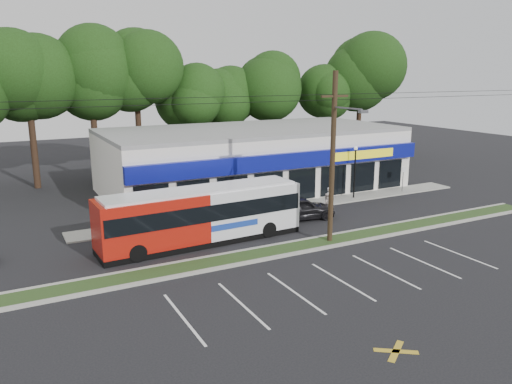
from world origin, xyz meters
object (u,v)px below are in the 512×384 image
object	(u,v)px
sign_post	(403,175)
pedestrian_a	(329,200)
metrobus	(202,214)
lamp_post	(355,166)
pedestrian_b	(326,204)
utility_pole	(331,153)
car_dark	(300,208)

from	to	relation	value
sign_post	pedestrian_a	xyz separation A→B (m)	(-9.34, -2.37, -0.58)
sign_post	metrobus	xyz separation A→B (m)	(-19.75, -4.07, 0.20)
lamp_post	pedestrian_b	distance (m)	5.80
utility_pole	pedestrian_a	xyz separation A→B (m)	(3.83, 5.28, -4.44)
lamp_post	metrobus	size ratio (longest dim) A/B	0.34
metrobus	pedestrian_a	xyz separation A→B (m)	(10.41, 1.71, -0.78)
utility_pole	lamp_post	xyz separation A→B (m)	(8.17, 7.87, -2.74)
metrobus	car_dark	xyz separation A→B (m)	(7.78, 1.36, -0.94)
car_dark	sign_post	bearing A→B (deg)	-70.07
car_dark	pedestrian_b	xyz separation A→B (m)	(2.25, 0.14, -0.03)
lamp_post	pedestrian_b	xyz separation A→B (m)	(-4.72, -2.80, -1.89)
metrobus	utility_pole	bearing A→B (deg)	-31.20
pedestrian_b	utility_pole	bearing A→B (deg)	66.27
sign_post	car_dark	bearing A→B (deg)	-167.21
utility_pole	pedestrian_b	xyz separation A→B (m)	(3.45, 5.07, -4.63)
car_dark	metrobus	bearing A→B (deg)	107.02
lamp_post	pedestrian_a	world-z (taller)	lamp_post
utility_pole	pedestrian_b	world-z (taller)	utility_pole
lamp_post	metrobus	bearing A→B (deg)	-163.75
sign_post	metrobus	distance (m)	20.17
lamp_post	car_dark	world-z (taller)	lamp_post
utility_pole	car_dark	xyz separation A→B (m)	(1.20, 4.93, -4.60)
pedestrian_a	car_dark	bearing A→B (deg)	-3.28
sign_post	metrobus	world-z (taller)	metrobus
metrobus	pedestrian_b	xyz separation A→B (m)	(10.03, 1.50, -0.97)
utility_pole	lamp_post	size ratio (longest dim) A/B	11.76
pedestrian_a	pedestrian_b	distance (m)	0.47
sign_post	car_dark	xyz separation A→B (m)	(-11.97, -2.72, -0.74)
sign_post	car_dark	size ratio (longest dim) A/B	0.47
utility_pole	pedestrian_a	bearing A→B (deg)	54.08
utility_pole	pedestrian_a	size ratio (longest dim) A/B	25.56
lamp_post	pedestrian_a	xyz separation A→B (m)	(-4.34, -2.59, -1.69)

